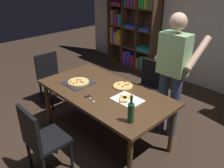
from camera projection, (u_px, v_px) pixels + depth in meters
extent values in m
plane|color=#38281E|center=(105.00, 136.00, 3.43)|extent=(12.00, 12.00, 0.00)
cube|color=silver|center=(204.00, 17.00, 4.43)|extent=(6.40, 0.10, 2.80)
cube|color=#4C331E|center=(104.00, 92.00, 3.11)|extent=(1.85, 0.97, 0.04)
cylinder|color=#4C331E|center=(48.00, 103.00, 3.57)|extent=(0.06, 0.06, 0.71)
cylinder|color=#4C331E|center=(130.00, 162.00, 2.47)|extent=(0.06, 0.06, 0.71)
cylinder|color=#4C331E|center=(89.00, 87.00, 4.07)|extent=(0.06, 0.06, 0.71)
cylinder|color=#4C331E|center=(172.00, 130.00, 2.98)|extent=(0.06, 0.06, 0.71)
cube|color=black|center=(48.00, 140.00, 2.69)|extent=(0.42, 0.42, 0.04)
cube|color=black|center=(29.00, 130.00, 2.46)|extent=(0.42, 0.04, 0.45)
cylinder|color=black|center=(71.00, 155.00, 2.78)|extent=(0.04, 0.04, 0.41)
cylinder|color=black|center=(55.00, 141.00, 3.02)|extent=(0.04, 0.04, 0.41)
cylinder|color=black|center=(29.00, 154.00, 2.79)|extent=(0.04, 0.04, 0.41)
cube|color=black|center=(144.00, 91.00, 3.79)|extent=(0.42, 0.42, 0.04)
cube|color=black|center=(152.00, 74.00, 3.80)|extent=(0.42, 0.04, 0.45)
cylinder|color=black|center=(128.00, 102.00, 3.89)|extent=(0.04, 0.04, 0.41)
cylinder|color=black|center=(145.00, 111.00, 3.66)|extent=(0.04, 0.04, 0.41)
cylinder|color=black|center=(142.00, 95.00, 4.12)|extent=(0.04, 0.04, 0.41)
cylinder|color=black|center=(159.00, 103.00, 3.88)|extent=(0.04, 0.04, 0.41)
cube|color=black|center=(54.00, 82.00, 4.10)|extent=(0.42, 0.42, 0.04)
cube|color=black|center=(47.00, 66.00, 4.11)|extent=(0.04, 0.42, 0.45)
cylinder|color=black|center=(52.00, 100.00, 3.97)|extent=(0.04, 0.04, 0.41)
cylinder|color=black|center=(69.00, 93.00, 4.19)|extent=(0.04, 0.04, 0.41)
cylinder|color=black|center=(41.00, 93.00, 4.20)|extent=(0.04, 0.04, 0.41)
cylinder|color=black|center=(58.00, 86.00, 4.42)|extent=(0.04, 0.04, 0.41)
cube|color=#513823|center=(112.00, 24.00, 5.93)|extent=(0.03, 0.35, 1.95)
cube|color=#513823|center=(156.00, 33.00, 5.04)|extent=(0.03, 0.35, 1.95)
cube|color=#513823|center=(131.00, 66.00, 5.91)|extent=(1.40, 0.35, 0.03)
cube|color=#513823|center=(137.00, 27.00, 5.59)|extent=(1.40, 0.03, 1.95)
cube|color=#513823|center=(132.00, 47.00, 5.70)|extent=(1.34, 0.29, 0.03)
cube|color=#513823|center=(132.00, 28.00, 5.49)|extent=(1.34, 0.29, 0.03)
cube|color=#513823|center=(133.00, 7.00, 5.28)|extent=(1.34, 0.29, 0.03)
cube|color=#513823|center=(125.00, 26.00, 5.63)|extent=(0.03, 0.29, 1.89)
cube|color=#513823|center=(140.00, 29.00, 5.34)|extent=(0.03, 0.29, 1.89)
cube|color=purple|center=(127.00, 57.00, 5.89)|extent=(0.10, 0.22, 0.33)
cube|color=blue|center=(131.00, 58.00, 5.80)|extent=(0.08, 0.22, 0.37)
cube|color=#B21E66|center=(134.00, 60.00, 5.74)|extent=(0.11, 0.22, 0.30)
cube|color=orange|center=(139.00, 63.00, 5.64)|extent=(0.06, 0.22, 0.26)
cube|color=blue|center=(141.00, 63.00, 5.59)|extent=(0.05, 0.22, 0.31)
cube|color=green|center=(144.00, 62.00, 5.54)|extent=(0.05, 0.22, 0.35)
cube|color=silver|center=(146.00, 64.00, 5.51)|extent=(0.05, 0.22, 0.29)
cube|color=olive|center=(148.00, 64.00, 5.46)|extent=(0.05, 0.22, 0.35)
cube|color=teal|center=(150.00, 65.00, 5.42)|extent=(0.04, 0.22, 0.34)
cube|color=yellow|center=(114.00, 34.00, 5.98)|extent=(0.04, 0.22, 0.39)
cube|color=purple|center=(116.00, 36.00, 5.95)|extent=(0.05, 0.22, 0.33)
cube|color=silver|center=(117.00, 37.00, 5.92)|extent=(0.04, 0.22, 0.29)
cube|color=yellow|center=(119.00, 38.00, 5.89)|extent=(0.05, 0.22, 0.26)
cube|color=yellow|center=(121.00, 37.00, 5.82)|extent=(0.06, 0.22, 0.37)
cube|color=orange|center=(123.00, 39.00, 5.80)|extent=(0.05, 0.22, 0.27)
cube|color=teal|center=(145.00, 49.00, 5.37)|extent=(0.36, 0.25, 0.08)
cube|color=olive|center=(115.00, 17.00, 5.76)|extent=(0.08, 0.22, 0.34)
cube|color=#B21E66|center=(118.00, 19.00, 5.70)|extent=(0.08, 0.22, 0.27)
cube|color=teal|center=(122.00, 20.00, 5.61)|extent=(0.10, 0.22, 0.28)
cube|color=blue|center=(132.00, 26.00, 5.46)|extent=(0.34, 0.25, 0.06)
cube|color=blue|center=(147.00, 29.00, 5.17)|extent=(0.28, 0.25, 0.05)
cube|color=#B21E66|center=(119.00, 3.00, 5.53)|extent=(0.32, 0.25, 0.07)
cube|color=red|center=(138.00, 0.00, 5.10)|extent=(0.07, 0.22, 0.32)
cube|color=olive|center=(155.00, 2.00, 4.81)|extent=(0.06, 0.22, 0.29)
cylinder|color=#38476B|center=(174.00, 107.00, 3.25)|extent=(0.14, 0.14, 0.95)
cylinder|color=#38476B|center=(162.00, 102.00, 3.38)|extent=(0.14, 0.14, 0.95)
cube|color=#99CC8C|center=(174.00, 54.00, 2.99)|extent=(0.38, 0.22, 0.55)
sphere|color=#E0B293|center=(178.00, 22.00, 2.81)|extent=(0.22, 0.22, 0.22)
cylinder|color=#E0B293|center=(198.00, 53.00, 2.94)|extent=(0.09, 0.50, 0.39)
cylinder|color=#E0B293|center=(167.00, 46.00, 3.24)|extent=(0.09, 0.50, 0.39)
cube|color=#2D2D33|center=(79.00, 83.00, 3.30)|extent=(0.37, 0.37, 0.01)
cylinder|color=tan|center=(78.00, 82.00, 3.30)|extent=(0.31, 0.31, 0.02)
cylinder|color=#EACC6B|center=(78.00, 81.00, 3.29)|extent=(0.28, 0.28, 0.01)
cylinder|color=#B22819|center=(83.00, 82.00, 3.25)|extent=(0.04, 0.04, 0.00)
cylinder|color=#B22819|center=(80.00, 80.00, 3.33)|extent=(0.04, 0.04, 0.00)
cylinder|color=#B22819|center=(74.00, 83.00, 3.22)|extent=(0.04, 0.04, 0.00)
cylinder|color=#B22819|center=(81.00, 81.00, 3.27)|extent=(0.04, 0.04, 0.00)
cylinder|color=#B22819|center=(77.00, 82.00, 3.25)|extent=(0.04, 0.04, 0.00)
cylinder|color=#B22819|center=(77.00, 80.00, 3.32)|extent=(0.04, 0.04, 0.00)
cylinder|color=#B22819|center=(70.00, 82.00, 3.27)|extent=(0.04, 0.04, 0.00)
cube|color=white|center=(127.00, 100.00, 2.88)|extent=(0.36, 0.28, 0.01)
cube|color=#EACC6B|center=(127.00, 97.00, 2.91)|extent=(0.15, 0.17, 0.02)
cube|color=tan|center=(122.00, 97.00, 2.89)|extent=(0.09, 0.07, 0.02)
cube|color=#EACC6B|center=(123.00, 99.00, 2.85)|extent=(0.16, 0.16, 0.02)
cube|color=tan|center=(124.00, 102.00, 2.80)|extent=(0.08, 0.08, 0.02)
cylinder|color=#194723|center=(131.00, 113.00, 2.41)|extent=(0.07, 0.07, 0.22)
cylinder|color=#194723|center=(131.00, 101.00, 2.35)|extent=(0.03, 0.03, 0.08)
cylinder|color=black|center=(132.00, 97.00, 2.33)|extent=(0.03, 0.03, 0.02)
cube|color=silver|center=(92.00, 100.00, 2.87)|extent=(0.12, 0.02, 0.01)
cube|color=silver|center=(92.00, 100.00, 2.87)|extent=(0.12, 0.04, 0.01)
torus|color=black|center=(89.00, 96.00, 2.96)|extent=(0.05, 0.05, 0.01)
torus|color=black|center=(86.00, 97.00, 2.94)|extent=(0.05, 0.05, 0.01)
cylinder|color=tan|center=(123.00, 86.00, 3.20)|extent=(0.27, 0.27, 0.02)
cylinder|color=#EACC6B|center=(123.00, 85.00, 3.20)|extent=(0.25, 0.25, 0.01)
cylinder|color=#B22819|center=(119.00, 84.00, 3.22)|extent=(0.04, 0.04, 0.00)
cylinder|color=#B22819|center=(125.00, 82.00, 3.29)|extent=(0.04, 0.04, 0.00)
cylinder|color=#B22819|center=(129.00, 84.00, 3.22)|extent=(0.04, 0.04, 0.00)
cylinder|color=#B22819|center=(123.00, 86.00, 3.15)|extent=(0.04, 0.04, 0.00)
cylinder|color=#B22819|center=(126.00, 85.00, 3.20)|extent=(0.04, 0.04, 0.00)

